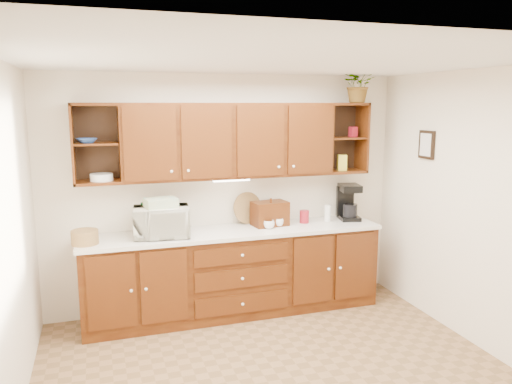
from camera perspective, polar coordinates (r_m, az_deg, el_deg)
floor at (r=4.47m, az=2.78°, el=-20.61°), size 4.00×4.00×0.00m
ceiling at (r=3.86m, az=3.12°, el=14.80°), size 4.00×4.00×0.00m
back_wall at (r=5.60m, az=-3.37°, el=-0.03°), size 4.00×0.00×4.00m
left_wall at (r=3.78m, az=-26.91°, el=-6.08°), size 0.00×3.50×3.50m
right_wall at (r=5.02m, az=24.85°, el=-2.14°), size 0.00×3.50×3.50m
base_cabinets at (r=5.54m, az=-2.50°, el=-9.24°), size 3.20×0.60×0.90m
countertop at (r=5.39m, az=-2.51°, el=-4.56°), size 3.24×0.64×0.04m
upper_cabinets at (r=5.38m, az=-2.91°, el=5.92°), size 3.20×0.33×0.80m
undercabinet_light at (r=5.37m, az=-2.82°, el=1.38°), size 0.40×0.05×0.02m
framed_picture at (r=5.62m, az=18.93°, el=5.13°), size 0.03×0.24×0.30m
wicker_basket at (r=5.11m, az=-18.98°, el=-4.91°), size 0.32×0.32×0.14m
microwave at (r=5.17m, az=-10.75°, el=-3.38°), size 0.59×0.43×0.31m
towel_stack at (r=5.13m, az=-10.83°, el=-1.20°), size 0.34×0.27×0.09m
wine_bottle at (r=5.32m, az=-12.63°, el=-2.93°), size 0.08×0.08×0.33m
woven_tray at (r=5.68m, az=-0.95°, el=-3.49°), size 0.37×0.18×0.36m
bread_box at (r=5.55m, az=1.58°, el=-2.48°), size 0.41×0.29×0.27m
mug_tree at (r=5.50m, az=1.71°, el=-3.50°), size 0.25×0.27×0.32m
canister_red at (r=5.71m, az=5.54°, el=-2.82°), size 0.13×0.13×0.14m
canister_white at (r=5.81m, az=8.19°, el=-2.42°), size 0.09×0.09×0.19m
canister_yellow at (r=5.61m, az=3.26°, el=-3.19°), size 0.12×0.12×0.11m
coffee_maker at (r=5.94m, az=10.50°, el=-1.18°), size 0.28×0.33×0.42m
bowl_stack at (r=5.18m, az=-18.80°, el=5.58°), size 0.24×0.24×0.05m
plate_stack at (r=5.22m, az=-17.23°, el=1.63°), size 0.30×0.30×0.07m
pantry_box_yellow at (r=5.85m, az=9.79°, el=3.34°), size 0.12×0.10×0.18m
pantry_box_red at (r=5.90m, az=11.04°, el=6.76°), size 0.09×0.09×0.12m
potted_plant at (r=5.87m, az=11.68°, el=11.96°), size 0.43×0.39×0.41m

